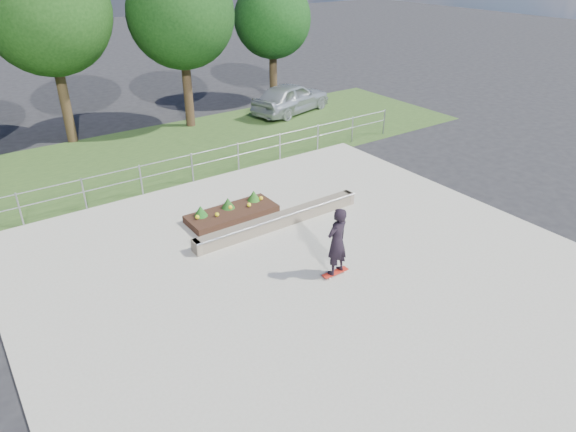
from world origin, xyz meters
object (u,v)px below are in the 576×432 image
at_px(skateboarder, 337,242).
at_px(grind_ledge, 279,220).
at_px(planter_bed, 231,212).
at_px(parked_car, 291,98).

bearing_deg(skateboarder, grind_ledge, 84.45).
height_order(planter_bed, parked_car, parked_car).
height_order(planter_bed, skateboarder, skateboarder).
xyz_separation_m(grind_ledge, parked_car, (7.72, 10.24, 0.55)).
height_order(grind_ledge, skateboarder, skateboarder).
distance_m(grind_ledge, planter_bed, 1.71).
bearing_deg(grind_ledge, parked_car, 52.99).
bearing_deg(planter_bed, parked_car, 45.46).
bearing_deg(planter_bed, grind_ledge, -55.94).
xyz_separation_m(grind_ledge, planter_bed, (-0.96, 1.42, -0.02)).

